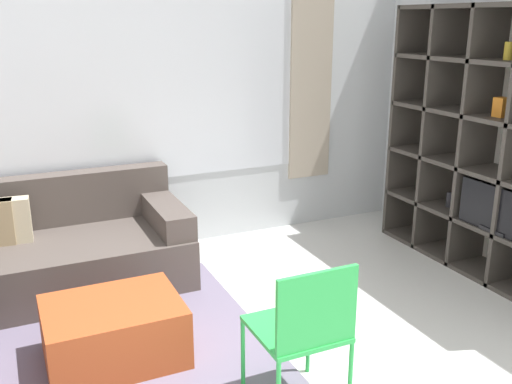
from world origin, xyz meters
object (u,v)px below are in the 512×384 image
ottoman (114,332)px  couch_main (59,251)px  folding_chair (304,325)px  shelving_unit (502,147)px

ottoman → couch_main: bearing=98.4°
couch_main → folding_chair: (0.98, -2.10, 0.22)m
shelving_unit → folding_chair: bearing=-158.0°
couch_main → folding_chair: 2.32m
folding_chair → shelving_unit: bearing=-158.0°
shelving_unit → folding_chair: (-2.25, -0.91, -0.54)m
couch_main → ottoman: size_ratio=2.34×
shelving_unit → folding_chair: shelving_unit is taller
shelving_unit → couch_main: shelving_unit is taller
ottoman → folding_chair: 1.25m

